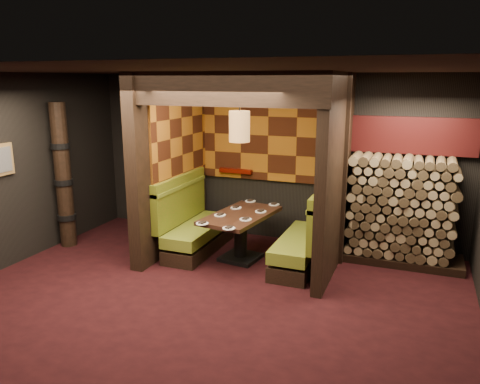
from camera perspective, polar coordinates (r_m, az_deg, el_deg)
name	(u,v)px	position (r m, az deg, el deg)	size (l,w,h in m)	color
floor	(203,304)	(6.09, -4.56, -13.41)	(6.50, 5.50, 0.02)	black
ceiling	(198,69)	(5.43, -5.14, 14.69)	(6.50, 5.50, 0.02)	black
wall_back	(271,158)	(8.11, 3.75, 4.15)	(6.50, 0.02, 2.85)	black
wall_front	(16,287)	(3.46, -25.61, -10.37)	(6.50, 0.02, 2.85)	black
partition_left	(170,164)	(7.64, -8.54, 3.45)	(0.20, 2.20, 2.85)	black
partition_right	(335,175)	(6.79, 11.53, 2.06)	(0.15, 2.10, 2.85)	black
header_beam	(221,89)	(6.08, -2.32, 12.44)	(2.85, 0.18, 0.44)	black
tapa_back_panel	(269,135)	(8.01, 3.51, 6.90)	(2.40, 0.06, 1.55)	#9B5814
tapa_side_panel	(181,136)	(7.67, -7.22, 6.74)	(0.04, 1.85, 1.45)	#9B5814
lacquer_shelf	(236,171)	(8.25, -0.49, 2.61)	(0.60, 0.12, 0.07)	#590B04
booth_bench_left	(193,227)	(7.70, -5.75, -4.25)	(0.68, 1.60, 1.14)	black
booth_bench_right	(307,241)	(7.08, 8.12, -5.93)	(0.68, 1.60, 1.14)	black
dining_table	(241,228)	(7.24, 0.08, -4.44)	(0.96, 1.50, 0.74)	black
place_settings	(241,213)	(7.17, 0.08, -2.58)	(0.83, 1.68, 0.03)	white
pendant_lamp	(239,126)	(6.87, -0.07, 8.01)	(0.31, 0.31, 0.99)	#A06F3A
framed_picture	(3,160)	(7.58, -26.97, 3.54)	(0.05, 0.36, 0.46)	olive
totem_column	(63,177)	(8.23, -20.75, 1.75)	(0.31, 0.31, 2.40)	black
firewood_stack	(407,211)	(7.48, 19.64, -2.19)	(1.73, 0.70, 1.64)	black
mosaic_header	(413,136)	(7.60, 20.39, 6.46)	(1.83, 0.10, 0.56)	maroon
bay_front_post	(344,172)	(7.03, 12.62, 2.39)	(0.08, 0.08, 2.85)	black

